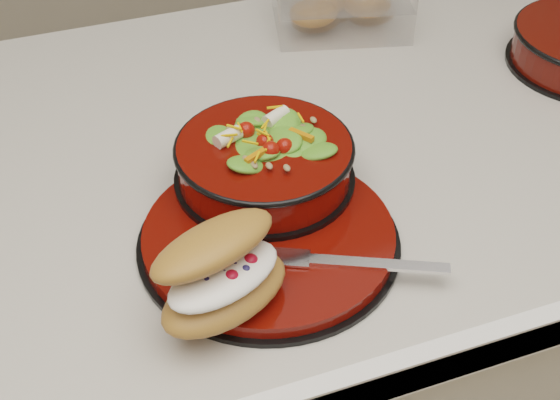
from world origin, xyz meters
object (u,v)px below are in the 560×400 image
object	(u,v)px
island_counter	(392,327)
salad_bowl	(264,157)
dinner_plate	(270,238)
fork	(350,262)
croissant	(222,273)

from	to	relation	value
island_counter	salad_bowl	xyz separation A→B (m)	(-0.25, -0.09, 0.50)
dinner_plate	salad_bowl	xyz separation A→B (m)	(0.02, 0.08, 0.04)
fork	dinner_plate	bearing A→B (deg)	64.91
croissant	fork	size ratio (longest dim) A/B	0.88
dinner_plate	croissant	world-z (taller)	croissant
salad_bowl	croissant	bearing A→B (deg)	-121.21
island_counter	croissant	size ratio (longest dim) A/B	8.08
dinner_plate	croissant	xyz separation A→B (m)	(-0.07, -0.08, 0.05)
salad_bowl	croissant	xyz separation A→B (m)	(-0.10, -0.16, 0.01)
island_counter	salad_bowl	distance (m)	0.57
croissant	fork	xyz separation A→B (m)	(0.13, 0.01, -0.04)
island_counter	fork	distance (m)	0.57
island_counter	croissant	world-z (taller)	croissant
dinner_plate	fork	bearing A→B (deg)	-50.79
dinner_plate	croissant	bearing A→B (deg)	-133.33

